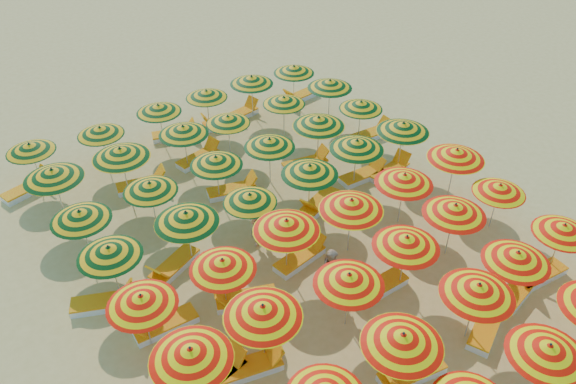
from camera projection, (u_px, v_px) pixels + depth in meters
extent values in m
plane|color=tan|center=(297.00, 240.00, 17.82)|extent=(120.00, 120.00, 0.00)
cylinder|color=silver|center=(539.00, 372.00, 12.83)|extent=(0.03, 0.03, 1.82)
cone|color=#F77000|center=(548.00, 350.00, 12.35)|extent=(1.97, 1.97, 0.35)
sphere|color=black|center=(551.00, 344.00, 12.23)|extent=(0.06, 0.06, 0.06)
cylinder|color=silver|center=(398.00, 362.00, 12.99)|extent=(0.04, 0.04, 1.90)
cone|color=#F77000|center=(403.00, 339.00, 12.50)|extent=(2.18, 2.18, 0.36)
sphere|color=black|center=(404.00, 333.00, 12.37)|extent=(0.06, 0.06, 0.06)
cylinder|color=silver|center=(472.00, 312.00, 14.22)|extent=(0.04, 0.04, 1.88)
cone|color=#F77000|center=(478.00, 289.00, 13.73)|extent=(2.16, 2.16, 0.36)
sphere|color=black|center=(480.00, 283.00, 13.61)|extent=(0.06, 0.06, 0.06)
cylinder|color=silver|center=(510.00, 278.00, 15.23)|extent=(0.03, 0.03, 1.80)
cone|color=#F77000|center=(517.00, 257.00, 14.76)|extent=(2.38, 2.38, 0.34)
sphere|color=black|center=(519.00, 251.00, 14.64)|extent=(0.06, 0.06, 0.06)
cylinder|color=silver|center=(556.00, 248.00, 16.26)|extent=(0.03, 0.03, 1.70)
cone|color=#F77000|center=(564.00, 229.00, 15.82)|extent=(2.11, 2.11, 0.32)
sphere|color=black|center=(565.00, 224.00, 15.71)|extent=(0.06, 0.06, 0.06)
cylinder|color=silver|center=(194.00, 376.00, 12.68)|extent=(0.04, 0.04, 1.90)
cone|color=#F77000|center=(191.00, 354.00, 12.19)|extent=(2.20, 2.20, 0.36)
sphere|color=black|center=(190.00, 348.00, 12.07)|extent=(0.06, 0.06, 0.06)
cylinder|color=silver|center=(264.00, 334.00, 13.63)|extent=(0.04, 0.04, 1.92)
cone|color=#F77000|center=(263.00, 311.00, 13.13)|extent=(2.53, 2.53, 0.37)
sphere|color=black|center=(263.00, 305.00, 13.00)|extent=(0.06, 0.06, 0.06)
cylinder|color=silver|center=(347.00, 301.00, 14.55)|extent=(0.03, 0.03, 1.83)
cone|color=#F77000|center=(349.00, 279.00, 14.08)|extent=(1.89, 1.89, 0.35)
sphere|color=black|center=(350.00, 273.00, 13.96)|extent=(0.06, 0.06, 0.06)
cylinder|color=silver|center=(403.00, 263.00, 15.65)|extent=(0.04, 0.04, 1.86)
cone|color=#F77000|center=(406.00, 242.00, 15.17)|extent=(2.31, 2.31, 0.35)
sphere|color=black|center=(407.00, 236.00, 15.05)|extent=(0.06, 0.06, 0.06)
cylinder|color=silver|center=(450.00, 231.00, 16.76)|extent=(0.04, 0.04, 1.86)
cone|color=#F77000|center=(455.00, 209.00, 16.27)|extent=(2.37, 2.37, 0.36)
sphere|color=black|center=(456.00, 204.00, 16.15)|extent=(0.06, 0.06, 0.06)
cylinder|color=silver|center=(495.00, 207.00, 17.85)|extent=(0.03, 0.03, 1.65)
cone|color=#F77000|center=(500.00, 189.00, 17.42)|extent=(1.76, 1.76, 0.32)
sphere|color=black|center=(501.00, 184.00, 17.31)|extent=(0.06, 0.06, 0.06)
cylinder|color=silver|center=(146.00, 321.00, 14.04)|extent=(0.03, 0.03, 1.77)
cone|color=#F77000|center=(141.00, 300.00, 13.58)|extent=(2.24, 2.24, 0.34)
sphere|color=black|center=(140.00, 295.00, 13.47)|extent=(0.06, 0.06, 0.06)
cylinder|color=silver|center=(225.00, 285.00, 15.03)|extent=(0.03, 0.03, 1.78)
cone|color=#F77000|center=(223.00, 264.00, 14.57)|extent=(2.34, 2.34, 0.34)
sphere|color=black|center=(222.00, 259.00, 14.46)|extent=(0.06, 0.06, 0.06)
cylinder|color=silver|center=(287.00, 247.00, 16.13)|extent=(0.04, 0.04, 1.92)
cone|color=#F77000|center=(286.00, 225.00, 15.63)|extent=(2.47, 2.47, 0.37)
sphere|color=black|center=(286.00, 219.00, 15.50)|extent=(0.06, 0.06, 0.06)
cylinder|color=silver|center=(350.00, 226.00, 16.86)|extent=(0.04, 0.04, 1.93)
cone|color=#F77000|center=(351.00, 205.00, 16.36)|extent=(2.52, 2.52, 0.37)
sphere|color=black|center=(352.00, 199.00, 16.23)|extent=(0.06, 0.06, 0.06)
cylinder|color=silver|center=(401.00, 199.00, 18.01)|extent=(0.04, 0.04, 1.85)
cone|color=#F77000|center=(404.00, 179.00, 17.53)|extent=(1.90, 1.90, 0.35)
sphere|color=black|center=(405.00, 173.00, 17.41)|extent=(0.06, 0.06, 0.06)
cylinder|color=silver|center=(452.00, 175.00, 19.05)|extent=(0.04, 0.04, 1.92)
cone|color=#F77000|center=(456.00, 154.00, 18.56)|extent=(2.52, 2.52, 0.36)
sphere|color=black|center=(458.00, 149.00, 18.43)|extent=(0.06, 0.06, 0.06)
cylinder|color=silver|center=(114.00, 272.00, 15.44)|extent=(0.03, 0.03, 1.77)
cone|color=#7A6406|center=(109.00, 251.00, 14.98)|extent=(2.25, 2.25, 0.34)
sphere|color=black|center=(108.00, 246.00, 14.86)|extent=(0.06, 0.06, 0.06)
cylinder|color=silver|center=(189.00, 239.00, 16.45)|extent=(0.04, 0.04, 1.89)
cone|color=#7A6406|center=(186.00, 217.00, 15.96)|extent=(2.43, 2.43, 0.36)
sphere|color=black|center=(185.00, 212.00, 15.83)|extent=(0.06, 0.06, 0.06)
cylinder|color=silver|center=(251.00, 217.00, 17.45)|extent=(0.03, 0.03, 1.67)
cone|color=#7A6406|center=(250.00, 198.00, 17.01)|extent=(2.07, 2.07, 0.32)
sphere|color=black|center=(250.00, 193.00, 16.90)|extent=(0.06, 0.06, 0.06)
cylinder|color=silver|center=(309.00, 190.00, 18.40)|extent=(0.04, 0.04, 1.86)
cone|color=#7A6406|center=(310.00, 170.00, 17.92)|extent=(2.33, 2.33, 0.35)
sphere|color=black|center=(310.00, 164.00, 17.80)|extent=(0.06, 0.06, 0.06)
cylinder|color=silver|center=(355.00, 164.00, 19.58)|extent=(0.04, 0.04, 1.89)
cone|color=#7A6406|center=(357.00, 145.00, 19.09)|extent=(2.28, 2.28, 0.36)
sphere|color=black|center=(357.00, 139.00, 18.96)|extent=(0.06, 0.06, 0.06)
cylinder|color=silver|center=(400.00, 147.00, 20.48)|extent=(0.04, 0.04, 1.91)
cone|color=#7A6406|center=(403.00, 127.00, 19.98)|extent=(2.48, 2.48, 0.36)
sphere|color=black|center=(404.00, 122.00, 19.86)|extent=(0.06, 0.06, 0.06)
cylinder|color=silver|center=(86.00, 235.00, 16.66)|extent=(0.03, 0.03, 1.77)
cone|color=#7A6406|center=(80.00, 215.00, 16.20)|extent=(1.99, 1.99, 0.34)
sphere|color=black|center=(79.00, 210.00, 16.08)|extent=(0.06, 0.06, 0.06)
cylinder|color=silver|center=(153.00, 206.00, 17.85)|extent=(0.03, 0.03, 1.72)
cone|color=#7A6406|center=(150.00, 187.00, 17.40)|extent=(1.89, 1.89, 0.33)
sphere|color=black|center=(149.00, 182.00, 17.29)|extent=(0.06, 0.06, 0.06)
cylinder|color=silver|center=(218.00, 180.00, 18.94)|extent=(0.03, 0.03, 1.77)
cone|color=#7A6406|center=(216.00, 161.00, 18.48)|extent=(2.27, 2.27, 0.34)
sphere|color=black|center=(216.00, 156.00, 18.37)|extent=(0.06, 0.06, 0.06)
cylinder|color=silver|center=(270.00, 162.00, 19.81)|extent=(0.03, 0.03, 1.79)
cone|color=#7A6406|center=(269.00, 143.00, 19.35)|extent=(2.13, 2.13, 0.34)
sphere|color=black|center=(269.00, 138.00, 19.23)|extent=(0.06, 0.06, 0.06)
cylinder|color=silver|center=(318.00, 141.00, 20.78)|extent=(0.04, 0.04, 1.93)
cone|color=#7A6406|center=(319.00, 121.00, 20.28)|extent=(2.32, 2.32, 0.37)
sphere|color=black|center=(319.00, 116.00, 20.15)|extent=(0.06, 0.06, 0.06)
cylinder|color=silver|center=(360.00, 122.00, 22.16)|extent=(0.03, 0.03, 1.70)
cone|color=#7A6406|center=(361.00, 105.00, 21.72)|extent=(1.87, 1.87, 0.32)
sphere|color=black|center=(361.00, 101.00, 21.61)|extent=(0.06, 0.06, 0.06)
cylinder|color=silver|center=(59.00, 195.00, 18.17)|extent=(0.04, 0.04, 1.89)
cone|color=#7A6406|center=(53.00, 174.00, 17.68)|extent=(1.96, 1.96, 0.36)
sphere|color=black|center=(51.00, 168.00, 17.56)|extent=(0.06, 0.06, 0.06)
cylinder|color=silver|center=(125.00, 173.00, 19.09)|extent=(0.04, 0.04, 1.93)
cone|color=#7A6406|center=(120.00, 153.00, 18.59)|extent=(2.22, 2.22, 0.37)
sphere|color=black|center=(119.00, 147.00, 18.46)|extent=(0.06, 0.06, 0.06)
cylinder|color=silver|center=(186.00, 149.00, 20.48)|extent=(0.03, 0.03, 1.80)
cone|color=#7A6406|center=(183.00, 130.00, 20.02)|extent=(2.14, 2.14, 0.34)
sphere|color=black|center=(183.00, 125.00, 19.90)|extent=(0.06, 0.06, 0.06)
cylinder|color=silver|center=(229.00, 136.00, 21.31)|extent=(0.03, 0.03, 1.67)
cone|color=#7A6406|center=(228.00, 120.00, 20.88)|extent=(2.13, 2.13, 0.32)
sphere|color=black|center=(228.00, 115.00, 20.77)|extent=(0.06, 0.06, 0.06)
cylinder|color=silver|center=(284.00, 117.00, 22.50)|extent=(0.03, 0.03, 1.69)
cone|color=#7A6406|center=(284.00, 100.00, 22.06)|extent=(2.17, 2.17, 0.32)
sphere|color=black|center=(284.00, 96.00, 21.95)|extent=(0.06, 0.06, 0.06)
cylinder|color=silver|center=(329.00, 101.00, 23.39)|extent=(0.04, 0.04, 1.84)
cone|color=#7A6406|center=(330.00, 84.00, 22.91)|extent=(2.04, 2.04, 0.35)
sphere|color=black|center=(330.00, 79.00, 22.79)|extent=(0.06, 0.06, 0.06)
cylinder|color=silver|center=(36.00, 165.00, 19.73)|extent=(0.03, 0.03, 1.68)
cone|color=#7A6406|center=(30.00, 148.00, 19.30)|extent=(2.07, 2.07, 0.32)
sphere|color=black|center=(29.00, 143.00, 19.19)|extent=(0.06, 0.06, 0.06)
cylinder|color=silver|center=(104.00, 148.00, 20.63)|extent=(0.03, 0.03, 1.68)
cone|color=#7A6406|center=(100.00, 131.00, 20.20)|extent=(1.72, 1.72, 0.32)
sphere|color=black|center=(99.00, 126.00, 20.09)|extent=(0.06, 0.06, 0.06)
cylinder|color=silver|center=(161.00, 125.00, 21.90)|extent=(0.03, 0.03, 1.73)
cone|color=#7A6406|center=(159.00, 108.00, 21.45)|extent=(2.14, 2.14, 0.33)
sphere|color=black|center=(158.00, 104.00, 21.34)|extent=(0.06, 0.06, 0.06)
cylinder|color=silver|center=(208.00, 110.00, 22.95)|extent=(0.03, 0.03, 1.68)
cone|color=#7A6406|center=(206.00, 94.00, 22.51)|extent=(2.07, 2.07, 0.32)
sphere|color=black|center=(206.00, 90.00, 22.40)|extent=(0.06, 0.06, 0.06)
cylinder|color=silver|center=(252.00, 97.00, 23.75)|extent=(0.03, 0.03, 1.81)
cone|color=#7A6406|center=(251.00, 80.00, 23.28)|extent=(2.35, 2.35, 0.34)
sphere|color=black|center=(251.00, 76.00, 23.16)|extent=(0.06, 0.06, 0.06)
cylinder|color=silver|center=(294.00, 86.00, 24.65)|extent=(0.03, 0.03, 1.77)
cone|color=#7A6406|center=(294.00, 69.00, 24.20)|extent=(2.30, 2.30, 0.34)
sphere|color=black|center=(294.00, 65.00, 24.08)|extent=(0.06, 0.06, 0.06)
cube|color=white|center=(412.00, 374.00, 13.73)|extent=(1.78, 0.90, 0.20)
cube|color=orange|center=(412.00, 371.00, 13.65)|extent=(1.78, 0.90, 0.06)
cube|color=orange|center=(389.00, 375.00, 13.28)|extent=(0.47, 0.64, 0.48)
cube|color=white|center=(486.00, 329.00, 14.84)|extent=(1.79, 1.20, 0.20)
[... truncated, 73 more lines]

